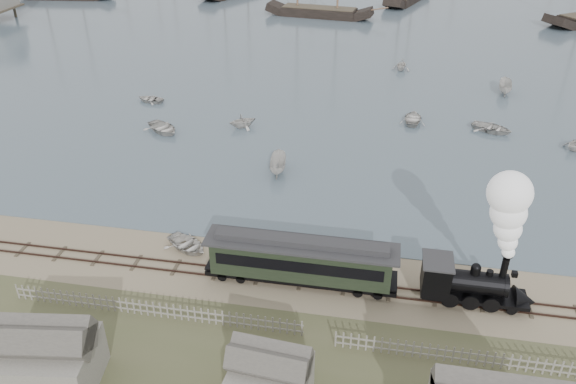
# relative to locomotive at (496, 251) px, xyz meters

# --- Properties ---
(ground) EXTENTS (600.00, 600.00, 0.00)m
(ground) POSITION_rel_locomotive_xyz_m (-14.16, 2.00, -4.23)
(ground) COLOR gray
(ground) RESTS_ON ground
(rail_track) EXTENTS (120.00, 1.80, 0.16)m
(rail_track) POSITION_rel_locomotive_xyz_m (-14.16, 0.00, -4.19)
(rail_track) COLOR #35221D
(rail_track) RESTS_ON ground
(picket_fence_west) EXTENTS (19.00, 0.10, 1.20)m
(picket_fence_west) POSITION_rel_locomotive_xyz_m (-20.66, -5.00, -4.23)
(picket_fence_west) COLOR slate
(picket_fence_west) RESTS_ON ground
(picket_fence_east) EXTENTS (15.00, 0.10, 1.20)m
(picket_fence_east) POSITION_rel_locomotive_xyz_m (-1.66, -5.50, -4.23)
(picket_fence_east) COLOR slate
(picket_fence_east) RESTS_ON ground
(shed_left) EXTENTS (5.00, 4.00, 4.10)m
(shed_left) POSITION_rel_locomotive_xyz_m (-24.16, -11.00, -4.23)
(shed_left) COLOR slate
(shed_left) RESTS_ON ground
(locomotive) EXTENTS (7.35, 2.75, 9.17)m
(locomotive) POSITION_rel_locomotive_xyz_m (0.00, 0.00, 0.00)
(locomotive) COLOR black
(locomotive) RESTS_ON ground
(passenger_coach) EXTENTS (12.94, 2.49, 3.14)m
(passenger_coach) POSITION_rel_locomotive_xyz_m (-12.15, 0.00, -2.24)
(passenger_coach) COLOR black
(passenger_coach) RESTS_ON ground
(beached_dinghy) EXTENTS (4.09, 4.46, 0.75)m
(beached_dinghy) POSITION_rel_locomotive_xyz_m (-21.07, 2.32, -3.86)
(beached_dinghy) COLOR beige
(beached_dinghy) RESTS_ON ground
(rowboat_0) EXTENTS (5.20, 5.45, 0.92)m
(rowboat_0) POSITION_rel_locomotive_xyz_m (-30.62, 21.99, -3.71)
(rowboat_0) COLOR beige
(rowboat_0) RESTS_ON harbor_water
(rowboat_1) EXTENTS (3.83, 3.93, 1.58)m
(rowboat_1) POSITION_rel_locomotive_xyz_m (-22.53, 24.66, -3.39)
(rowboat_1) COLOR beige
(rowboat_1) RESTS_ON harbor_water
(rowboat_2) EXTENTS (4.00, 1.86, 1.49)m
(rowboat_2) POSITION_rel_locomotive_xyz_m (-16.80, 15.30, -3.43)
(rowboat_2) COLOR beige
(rowboat_2) RESTS_ON harbor_water
(rowboat_3) EXTENTS (4.59, 5.15, 0.88)m
(rowboat_3) POSITION_rel_locomotive_xyz_m (3.95, 28.38, -3.73)
(rowboat_3) COLOR beige
(rowboat_3) RESTS_ON harbor_water
(rowboat_5) EXTENTS (4.19, 1.96, 1.56)m
(rowboat_5) POSITION_rel_locomotive_xyz_m (6.99, 40.76, -3.39)
(rowboat_5) COLOR beige
(rowboat_5) RESTS_ON harbor_water
(rowboat_6) EXTENTS (3.09, 3.82, 0.70)m
(rowboat_6) POSITION_rel_locomotive_xyz_m (-35.40, 30.12, -3.82)
(rowboat_6) COLOR beige
(rowboat_6) RESTS_ON harbor_water
(rowboat_7) EXTENTS (3.46, 3.16, 1.55)m
(rowboat_7) POSITION_rel_locomotive_xyz_m (-5.75, 47.72, -3.40)
(rowboat_7) COLOR beige
(rowboat_7) RESTS_ON harbor_water
(rowboat_8) EXTENTS (4.16, 3.13, 0.82)m
(rowboat_8) POSITION_rel_locomotive_xyz_m (-4.29, 29.59, -3.77)
(rowboat_8) COLOR beige
(rowboat_8) RESTS_ON harbor_water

